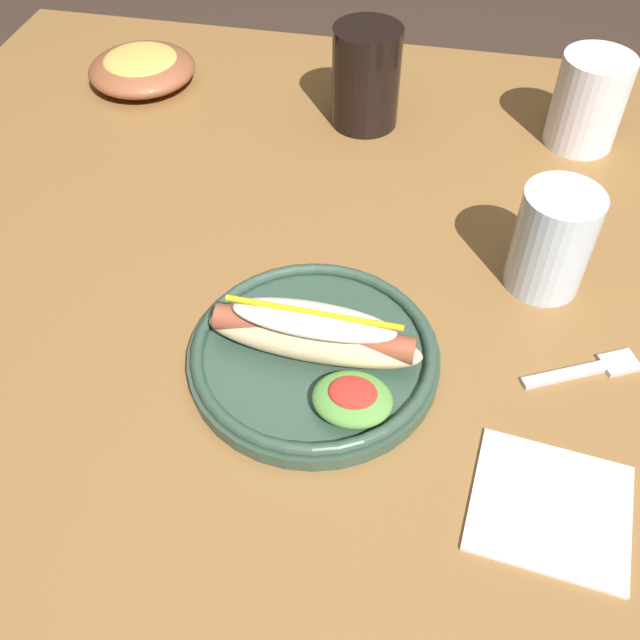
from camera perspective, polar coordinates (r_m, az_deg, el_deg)
ground_plane at (r=1.44m, az=2.83°, el=-16.87°), size 8.00×8.00×0.00m
dining_table at (r=0.90m, az=4.33°, el=1.38°), size 1.32×0.98×0.74m
hot_dog_plate at (r=0.69m, az=-0.34°, el=-2.44°), size 0.24×0.24×0.08m
fork at (r=0.75m, az=20.52°, el=-3.64°), size 0.12×0.07×0.00m
soda_cup at (r=1.01m, az=3.64°, el=18.56°), size 0.09×0.09×0.13m
water_cup at (r=0.79m, az=17.84°, el=5.97°), size 0.08×0.08×0.12m
extra_cup at (r=1.03m, az=20.39°, el=15.85°), size 0.09×0.09×0.12m
side_bowl at (r=1.15m, az=-13.87°, el=18.76°), size 0.15×0.15×0.05m
napkin at (r=0.65m, az=17.70°, el=-13.87°), size 0.14×0.13×0.00m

